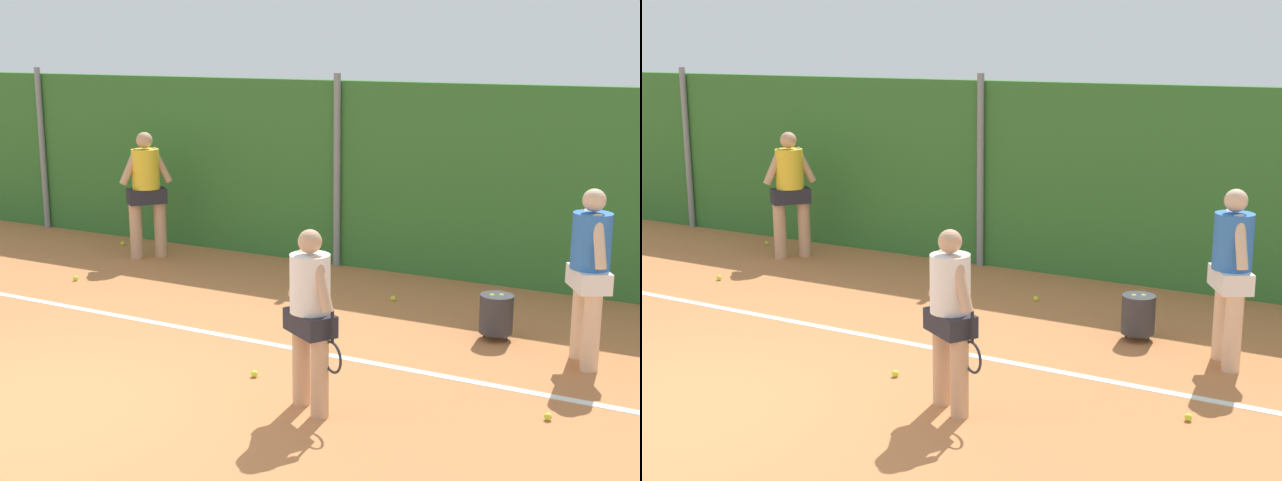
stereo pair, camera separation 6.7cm
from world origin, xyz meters
The scene contains 14 objects.
ground_plane centered at (0.00, 1.70, 0.00)m, with size 29.93×29.93×0.00m, color #C67542.
hedge_fence_backdrop centered at (0.00, 5.81, 1.31)m, with size 19.45×0.25×2.61m, color #33702D.
fence_post_left centered at (-5.61, 5.63, 1.36)m, with size 0.10×0.10×2.72m, color gray.
fence_post_center centered at (0.00, 5.63, 1.36)m, with size 0.10×0.10×2.72m, color gray.
court_baseline_paint centered at (0.00, 2.31, 0.00)m, with size 14.22×0.10×0.01m, color white.
player_foreground_near centered at (2.11, 1.01, 0.90)m, with size 0.70×0.48×1.62m.
player_midcourt centered at (3.97, 3.29, 1.00)m, with size 0.52×0.66×1.77m.
player_backcourt_far centered at (-2.69, 4.76, 1.05)m, with size 0.59×0.64×1.86m.
ball_hopper centered at (2.97, 3.59, 0.29)m, with size 0.36×0.36×0.51m.
tennis_ball_0 centered at (1.26, 1.44, 0.03)m, with size 0.07×0.07×0.07m, color #CCDB33.
tennis_ball_1 centered at (3.99, 1.78, 0.03)m, with size 0.07×0.07×0.07m, color #CCDB33.
tennis_ball_3 centered at (-2.72, 3.24, 0.03)m, with size 0.07×0.07×0.07m, color #CCDB33.
tennis_ball_5 centered at (-3.54, 5.16, 0.03)m, with size 0.07×0.07×0.07m, color #CCDB33.
tennis_ball_6 centered at (1.42, 4.39, 0.03)m, with size 0.07×0.07×0.07m, color #CCDB33.
Camera 2 is at (5.63, -5.24, 3.16)m, focal length 49.44 mm.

